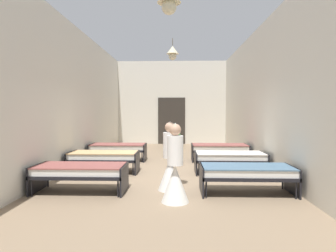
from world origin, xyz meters
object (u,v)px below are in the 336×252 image
object	(u,v)px
bed_left_row_2	(118,148)
bed_right_row_1	(230,157)
nurse_mid_aisle	(170,166)
bed_left_row_1	(104,157)
bed_left_row_0	(81,171)
bed_right_row_0	(247,172)
potted_plant	(174,133)
nurse_near_aisle	(175,174)
bed_right_row_2	(219,148)

from	to	relation	value
bed_left_row_2	bed_right_row_1	bearing A→B (deg)	-28.65
nurse_mid_aisle	bed_left_row_1	bearing A→B (deg)	-81.78
bed_left_row_0	bed_right_row_0	xyz separation A→B (m)	(3.48, 0.00, 0.00)
bed_left_row_1	potted_plant	xyz separation A→B (m)	(1.89, 5.06, 0.27)
potted_plant	bed_left_row_0	bearing A→B (deg)	-105.18
bed_left_row_2	potted_plant	world-z (taller)	potted_plant
bed_left_row_1	nurse_near_aisle	size ratio (longest dim) A/B	1.28
bed_left_row_1	nurse_near_aisle	world-z (taller)	nurse_near_aisle
potted_plant	nurse_near_aisle	bearing A→B (deg)	-89.14
bed_left_row_0	bed_right_row_1	bearing A→B (deg)	28.65
bed_right_row_1	bed_left_row_0	bearing A→B (deg)	-151.35
bed_right_row_0	nurse_near_aisle	world-z (taller)	nurse_near_aisle
bed_right_row_0	potted_plant	bearing A→B (deg)	102.86
bed_left_row_1	bed_right_row_1	world-z (taller)	same
bed_right_row_0	potted_plant	world-z (taller)	potted_plant
bed_right_row_1	nurse_near_aisle	size ratio (longest dim) A/B	1.28
bed_left_row_1	nurse_near_aisle	distance (m)	3.21
bed_left_row_1	nurse_mid_aisle	size ratio (longest dim) A/B	1.28
bed_left_row_0	bed_right_row_2	xyz separation A→B (m)	(3.48, 3.80, 0.00)
bed_right_row_2	nurse_near_aisle	size ratio (longest dim) A/B	1.28
bed_right_row_0	potted_plant	distance (m)	7.14
bed_left_row_0	nurse_mid_aisle	bearing A→B (deg)	6.10
nurse_mid_aisle	bed_right_row_2	bearing A→B (deg)	-153.62
bed_left_row_2	bed_right_row_2	xyz separation A→B (m)	(3.48, 0.00, 0.00)
potted_plant	bed_right_row_1	bearing A→B (deg)	-72.56
bed_left_row_1	bed_right_row_2	xyz separation A→B (m)	(3.48, 1.90, 0.00)
bed_left_row_0	nurse_near_aisle	distance (m)	2.09
bed_right_row_2	nurse_mid_aisle	bearing A→B (deg)	-113.87
bed_left_row_1	nurse_mid_aisle	xyz separation A→B (m)	(1.89, -1.70, 0.09)
bed_right_row_1	bed_right_row_2	size ratio (longest dim) A/B	1.00
bed_left_row_0	bed_left_row_1	bearing A→B (deg)	90.00
nurse_near_aisle	nurse_mid_aisle	size ratio (longest dim) A/B	1.00
bed_left_row_1	bed_left_row_2	world-z (taller)	same
bed_right_row_1	potted_plant	xyz separation A→B (m)	(-1.59, 5.06, 0.27)
bed_right_row_2	potted_plant	distance (m)	3.55
potted_plant	bed_right_row_2	bearing A→B (deg)	-63.30
bed_right_row_0	nurse_mid_aisle	size ratio (longest dim) A/B	1.28
bed_left_row_1	bed_right_row_1	distance (m)	3.48
bed_left_row_0	bed_left_row_2	bearing A→B (deg)	90.00
bed_left_row_0	bed_right_row_1	size ratio (longest dim) A/B	1.00
bed_left_row_2	bed_left_row_1	bearing A→B (deg)	-90.00
bed_left_row_0	bed_left_row_1	xyz separation A→B (m)	(0.00, 1.90, 0.00)
nurse_near_aisle	bed_left_row_1	bearing A→B (deg)	107.24
bed_right_row_0	bed_left_row_2	world-z (taller)	same
bed_right_row_0	bed_right_row_2	bearing A→B (deg)	90.00
bed_left_row_0	potted_plant	bearing A→B (deg)	74.82
bed_left_row_0	potted_plant	distance (m)	7.22
bed_left_row_2	nurse_mid_aisle	world-z (taller)	nurse_mid_aisle
nurse_near_aisle	bed_right_row_2	bearing A→B (deg)	50.14
bed_right_row_2	nurse_near_aisle	xyz separation A→B (m)	(-1.48, -4.41, 0.09)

